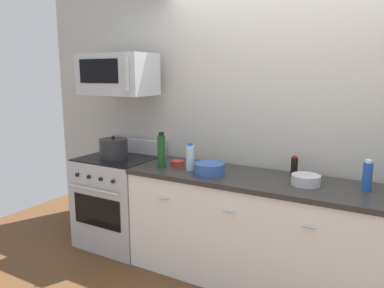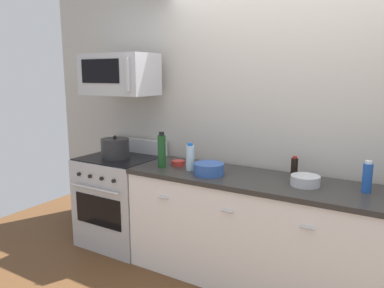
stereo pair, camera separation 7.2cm
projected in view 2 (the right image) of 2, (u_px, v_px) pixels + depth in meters
The scene contains 13 objects.
ground_plane at pixel (275, 288), 3.06m from camera, with size 6.83×6.83×0.00m, color brown.
back_wall at pixel (297, 122), 3.15m from camera, with size 5.69×0.10×2.70m, color #B7B2A8.
counter_unit at pixel (277, 236), 2.97m from camera, with size 2.60×0.66×0.92m.
range_oven at pixel (121, 200), 3.82m from camera, with size 0.76×0.69×1.07m.
microwave at pixel (119, 74), 3.62m from camera, with size 0.74×0.44×0.40m.
bottle_wine_green at pixel (162, 151), 3.30m from camera, with size 0.07×0.07×0.33m.
bottle_soy_sauce_dark at pixel (294, 167), 3.02m from camera, with size 0.06×0.06×0.17m.
bottle_soda_blue at pixel (367, 177), 2.61m from camera, with size 0.07×0.07×0.23m.
bottle_water_clear at pixel (190, 157), 3.22m from camera, with size 0.07×0.07×0.24m.
bowl_blue_mixing at pixel (209, 169), 3.09m from camera, with size 0.26×0.26×0.10m.
bowl_red_small at pixel (178, 163), 3.41m from camera, with size 0.12×0.12×0.04m.
bowl_steel_prep at pixel (305, 180), 2.79m from camera, with size 0.22×0.22×0.08m.
stockpot at pixel (115, 148), 3.68m from camera, with size 0.28×0.28×0.23m.
Camera 2 is at (0.84, -2.74, 1.75)m, focal length 34.39 mm.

